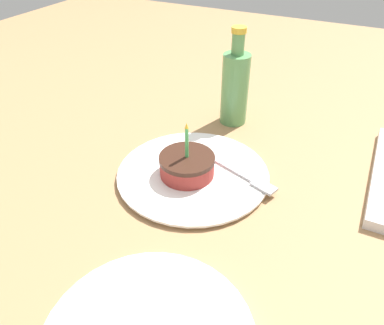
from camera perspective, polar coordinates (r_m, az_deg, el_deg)
ground_plane at (r=0.71m, az=-0.28°, el=-3.94°), size 2.40×2.40×0.04m
plate at (r=0.70m, az=0.00°, el=-1.65°), size 0.28×0.28×0.01m
cake_slice at (r=0.68m, az=-0.86°, el=-0.52°), size 0.10×0.10×0.11m
fork at (r=0.70m, az=7.11°, el=-1.50°), size 0.08×0.18×0.01m
bottle at (r=0.85m, az=6.58°, el=11.47°), size 0.06×0.06×0.22m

